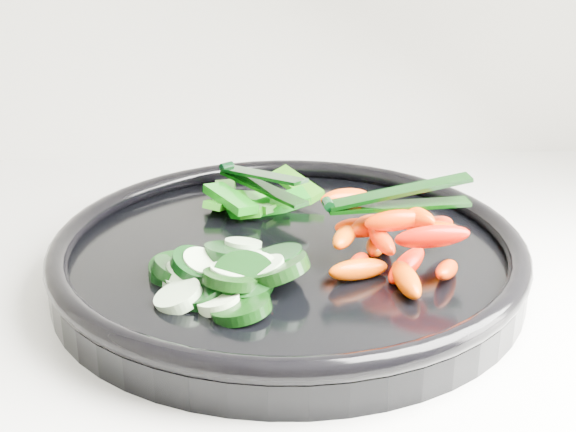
{
  "coord_description": "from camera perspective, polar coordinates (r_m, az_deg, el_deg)",
  "views": [
    {
      "loc": [
        -0.7,
        1.11,
        1.23
      ],
      "look_at": [
        -0.67,
        1.69,
        0.99
      ],
      "focal_mm": 50.0,
      "sensor_mm": 36.0,
      "label": 1
    }
  ],
  "objects": [
    {
      "name": "veggie_tray",
      "position": [
        0.64,
        0.0,
        -2.87
      ],
      "size": [
        0.45,
        0.45,
        0.04
      ],
      "color": "black",
      "rests_on": "counter"
    },
    {
      "name": "tong_pepper",
      "position": [
        0.71,
        -2.03,
        2.57
      ],
      "size": [
        0.08,
        0.1,
        0.02
      ],
      "color": "black",
      "rests_on": "pepper_pile"
    },
    {
      "name": "tong_carrot",
      "position": [
        0.61,
        7.6,
        1.22
      ],
      "size": [
        0.11,
        0.03,
        0.02
      ],
      "color": "black",
      "rests_on": "carrot_pile"
    },
    {
      "name": "cucumber_pile",
      "position": [
        0.58,
        -4.83,
        -4.07
      ],
      "size": [
        0.13,
        0.12,
        0.04
      ],
      "color": "black",
      "rests_on": "veggie_tray"
    },
    {
      "name": "pepper_pile",
      "position": [
        0.72,
        -2.35,
        1.16
      ],
      "size": [
        0.11,
        0.1,
        0.03
      ],
      "color": "#12750B",
      "rests_on": "veggie_tray"
    },
    {
      "name": "carrot_pile",
      "position": [
        0.61,
        7.26,
        -1.64
      ],
      "size": [
        0.12,
        0.13,
        0.05
      ],
      "color": "#FE0D00",
      "rests_on": "veggie_tray"
    }
  ]
}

